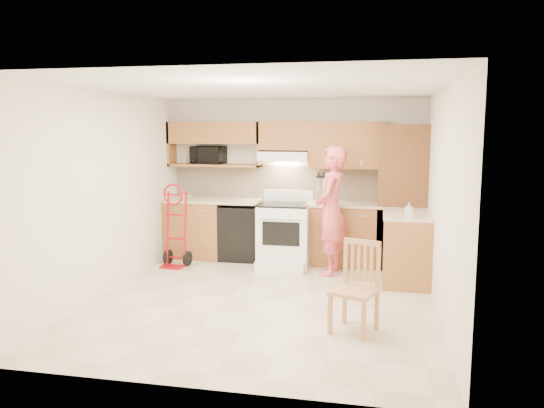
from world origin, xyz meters
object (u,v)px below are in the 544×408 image
(range, at_px, (284,230))
(dining_chair, at_px, (354,288))
(microwave, at_px, (208,155))
(person, at_px, (331,211))
(hand_truck, at_px, (174,230))

(range, relative_size, dining_chair, 1.21)
(range, height_order, dining_chair, range)
(dining_chair, bearing_deg, microwave, 150.61)
(microwave, relative_size, range, 0.46)
(range, height_order, person, person)
(person, relative_size, hand_truck, 1.62)
(hand_truck, bearing_deg, microwave, 76.34)
(hand_truck, distance_m, dining_chair, 3.46)
(hand_truck, height_order, dining_chair, hand_truck)
(microwave, bearing_deg, hand_truck, -102.08)
(microwave, bearing_deg, person, -11.97)
(range, distance_m, dining_chair, 2.68)
(person, height_order, dining_chair, person)
(person, bearing_deg, hand_truck, -83.42)
(range, bearing_deg, microwave, 160.46)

